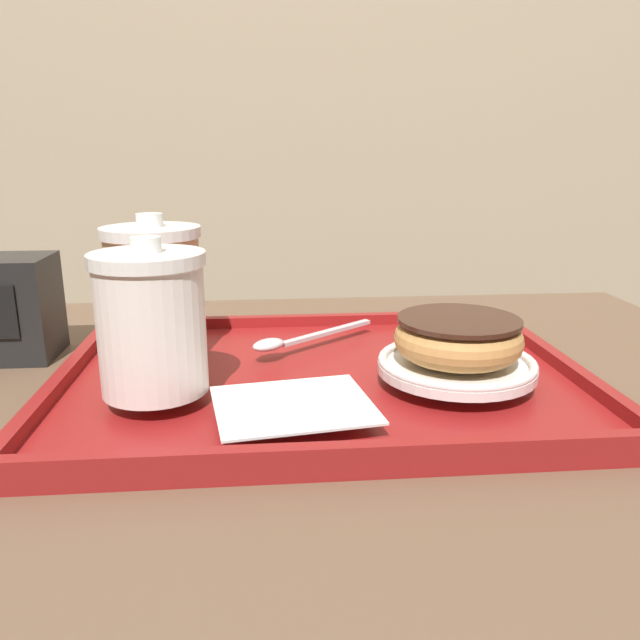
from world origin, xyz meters
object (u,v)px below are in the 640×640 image
at_px(donut_chocolate_glazed, 458,337).
at_px(spoon, 288,341).
at_px(coffee_cup_front, 152,322).
at_px(coffee_cup_rear, 154,286).

height_order(donut_chocolate_glazed, spoon, donut_chocolate_glazed).
bearing_deg(coffee_cup_front, coffee_cup_rear, 98.22).
bearing_deg(coffee_cup_rear, spoon, -4.67).
xyz_separation_m(coffee_cup_front, donut_chocolate_glazed, (0.25, 0.02, -0.03)).
distance_m(coffee_cup_rear, donut_chocolate_glazed, 0.29).
distance_m(coffee_cup_front, donut_chocolate_glazed, 0.26).
bearing_deg(donut_chocolate_glazed, spoon, 147.44).
relative_size(donut_chocolate_glazed, spoon, 0.82).
relative_size(coffee_cup_front, spoon, 0.92).
bearing_deg(coffee_cup_front, spoon, 44.78).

